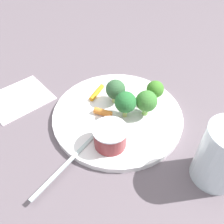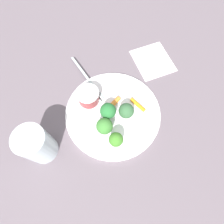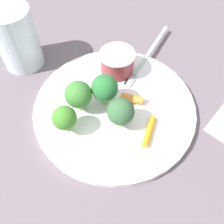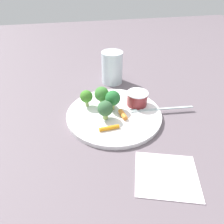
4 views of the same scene
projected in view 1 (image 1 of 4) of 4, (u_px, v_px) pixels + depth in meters
name	position (u px, v px, depth m)	size (l,w,h in m)	color
ground_plane	(117.00, 117.00, 0.50)	(2.40, 2.40, 0.00)	#5F545B
plate	(118.00, 115.00, 0.49)	(0.27, 0.27, 0.01)	white
sauce_cup	(110.00, 136.00, 0.42)	(0.06, 0.06, 0.04)	maroon
broccoli_floret_0	(155.00, 90.00, 0.49)	(0.04, 0.04, 0.05)	#93AE65
broccoli_floret_1	(116.00, 90.00, 0.49)	(0.04, 0.04, 0.05)	#97BC67
broccoli_floret_2	(146.00, 101.00, 0.46)	(0.04, 0.04, 0.06)	#84C45A
broccoli_floret_3	(125.00, 103.00, 0.45)	(0.04, 0.04, 0.06)	#95B25D
carrot_stick_0	(103.00, 112.00, 0.48)	(0.01, 0.01, 0.04)	orange
carrot_stick_1	(97.00, 92.00, 0.53)	(0.01, 0.01, 0.05)	orange
fork	(73.00, 158.00, 0.41)	(0.18, 0.03, 0.00)	#ACC0C0
drinking_glass	(222.00, 156.00, 0.36)	(0.07, 0.07, 0.11)	silver
napkin	(19.00, 98.00, 0.54)	(0.13, 0.11, 0.00)	white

